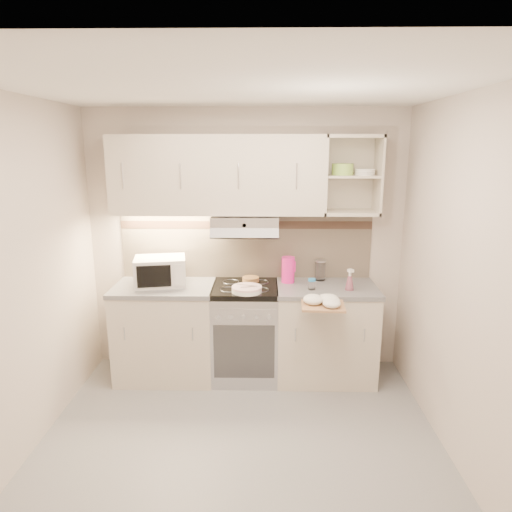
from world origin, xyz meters
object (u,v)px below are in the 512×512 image
Objects in this scene: pink_pitcher at (288,270)px; spray_bottle at (350,281)px; electric_range at (245,331)px; microwave at (160,271)px; cutting_board at (323,305)px; plate_stack at (247,289)px; glass_jar at (320,270)px; watering_can at (160,281)px.

pink_pitcher reaches higher than spray_bottle.
microwave is at bearing 178.06° from electric_range.
cutting_board is (0.26, -0.55, -0.15)m from pink_pitcher.
plate_stack reaches higher than electric_range.
plate_stack is 1.34× the size of glass_jar.
glass_jar is 0.64m from cutting_board.
pink_pitcher is at bearing 17.10° from electric_range.
glass_jar is (0.71, 0.20, 0.55)m from electric_range.
watering_can reaches higher than plate_stack.
electric_range is 1.76× the size of microwave.
watering_can is (0.02, -0.11, -0.06)m from microwave.
cutting_board is at bearing -94.46° from glass_jar.
electric_range reaches higher than cutting_board.
watering_can is 0.83× the size of plate_stack.
pink_pitcher reaches higher than watering_can.
watering_can is 1.11× the size of glass_jar.
pink_pitcher is 0.63m from cutting_board.
spray_bottle reaches higher than electric_range.
plate_stack is 0.92m from spray_bottle.
glass_jar is at bearing 28.89° from plate_stack.
watering_can is at bearing -88.76° from microwave.
pink_pitcher is at bearing -0.15° from watering_can.
cutting_board is (-0.05, -0.63, -0.13)m from glass_jar.
glass_jar is at bearing 10.55° from pink_pitcher.
spray_bottle is 0.59× the size of cutting_board.
glass_jar is (1.50, 0.17, -0.03)m from microwave.
glass_jar is (1.47, 0.28, 0.03)m from watering_can.
microwave reaches higher than glass_jar.
microwave is 2.46× the size of spray_bottle.
electric_range is 4.33× the size of spray_bottle.
plate_stack reaches higher than cutting_board.
cutting_board is (1.45, -0.45, -0.16)m from microwave.
microwave is 1.19m from pink_pitcher.
pink_pitcher reaches higher than electric_range.
microwave is at bearing 165.63° from plate_stack.
microwave reaches higher than pink_pitcher.
glass_jar is at bearing 89.07° from cutting_board.
watering_can reaches higher than electric_range.
glass_jar is at bearing -4.06° from microwave.
plate_stack is (0.81, -0.21, -0.10)m from microwave.
electric_range is 4.07× the size of watering_can.
glass_jar reaches higher than electric_range.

